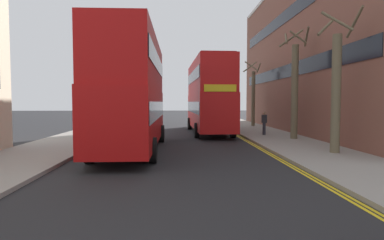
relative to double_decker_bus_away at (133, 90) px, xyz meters
name	(u,v)px	position (x,y,z in m)	size (l,w,h in m)	color
sidewalk_right	(302,147)	(8.74, 0.33, -2.96)	(4.00, 80.00, 0.14)	gray
sidewalk_left	(50,149)	(-4.26, 0.33, -2.96)	(4.00, 80.00, 0.14)	gray
kerb_line_outer	(274,155)	(6.64, -1.67, -3.03)	(0.10, 56.00, 0.01)	yellow
kerb_line_inner	(270,155)	(6.48, -1.67, -3.03)	(0.10, 56.00, 0.01)	yellow
double_decker_bus_away	(133,90)	(0.00, 0.00, 0.00)	(2.84, 10.82, 5.64)	#B20F0F
double_decker_bus_oncoming	(209,94)	(4.66, 8.88, 0.00)	(3.06, 10.88, 5.64)	red
pedestrian_far	(264,123)	(8.29, 6.03, -2.04)	(0.34, 0.22, 1.62)	#2D2D38
street_tree_near	(253,96)	(9.48, 14.41, -0.01)	(1.51, 1.88, 6.23)	#6B6047
street_tree_mid	(295,88)	(9.55, 3.69, 0.29)	(1.65, 1.67, 6.97)	#6B6047
street_tree_far	(336,89)	(9.38, -1.93, -0.01)	(1.78, 1.81, 6.39)	#6B6047
townhouse_terrace_right	(346,53)	(15.74, 9.23, 3.33)	(10.08, 28.00, 12.71)	brown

